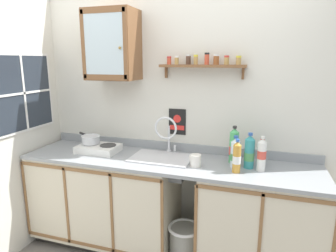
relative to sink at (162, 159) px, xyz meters
The scene contains 20 objects.
back_wall 0.44m from the sink, 80.45° to the left, with size 3.27×0.07×2.47m.
lower_cabinet_run 0.74m from the sink, behind, with size 1.41×0.61×0.89m.
lower_cabinet_run_right 0.99m from the sink, ahead, with size 1.00×0.61×0.89m.
countertop 0.06m from the sink, 40.08° to the right, with size 2.63×0.63×0.03m, color gray.
backsplash 0.26m from the sink, 79.15° to the left, with size 2.63×0.02×0.08m, color gray.
sink is the anchor object (origin of this frame).
hot_plate_stove 0.65m from the sink, behind, with size 0.39×0.27×0.07m.
saucepan 0.75m from the sink, behind, with size 0.30×0.22×0.08m.
bottle_water_clear_0 0.66m from the sink, ahead, with size 0.08×0.08×0.27m.
bottle_opaque_white_1 0.86m from the sink, ahead, with size 0.07×0.07×0.28m.
bottle_juice_amber_2 0.70m from the sink, 12.65° to the right, with size 0.06×0.06×0.27m.
bottle_detergent_teal_3 0.77m from the sink, ahead, with size 0.08×0.08×0.30m.
bottle_water_blue_4 0.86m from the sink, ahead, with size 0.07×0.07×0.24m.
bottle_soda_green_5 0.65m from the sink, ahead, with size 0.08×0.08×0.32m.
mug 0.36m from the sink, 19.52° to the right, with size 0.12×0.10×0.10m.
wall_cabinet 1.14m from the sink, 169.05° to the left, with size 0.46×0.34×0.63m.
spice_shelf 0.92m from the sink, 31.32° to the left, with size 0.76×0.14×0.23m.
warning_sign 0.40m from the sink, 75.57° to the left, with size 0.17×0.01×0.25m.
window 1.42m from the sink, behind, with size 0.03×0.73×0.72m.
trash_bin 0.78m from the sink, 30.42° to the right, with size 0.29×0.29×0.37m.
Camera 1 is at (0.77, -2.02, 1.79)m, focal length 31.29 mm.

